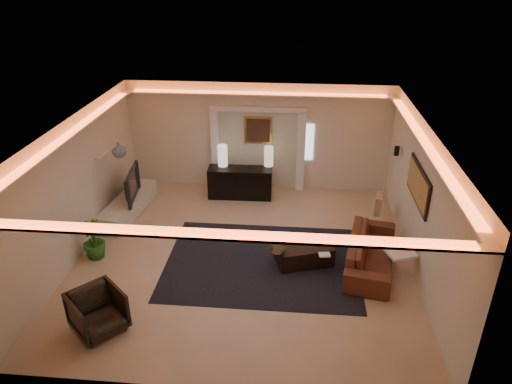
# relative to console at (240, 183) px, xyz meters

# --- Properties ---
(floor) EXTENTS (7.00, 7.00, 0.00)m
(floor) POSITION_rel_console_xyz_m (0.42, -2.80, -0.40)
(floor) COLOR tan
(floor) RESTS_ON ground
(ceiling) EXTENTS (7.00, 7.00, 0.00)m
(ceiling) POSITION_rel_console_xyz_m (0.42, -2.80, 2.50)
(ceiling) COLOR white
(ceiling) RESTS_ON ground
(wall_back) EXTENTS (7.00, 0.00, 7.00)m
(wall_back) POSITION_rel_console_xyz_m (0.42, 0.70, 1.05)
(wall_back) COLOR beige
(wall_back) RESTS_ON ground
(wall_front) EXTENTS (7.00, 0.00, 7.00)m
(wall_front) POSITION_rel_console_xyz_m (0.42, -6.30, 1.05)
(wall_front) COLOR beige
(wall_front) RESTS_ON ground
(wall_left) EXTENTS (0.00, 7.00, 7.00)m
(wall_left) POSITION_rel_console_xyz_m (-3.08, -2.80, 1.05)
(wall_left) COLOR beige
(wall_left) RESTS_ON ground
(wall_right) EXTENTS (0.00, 7.00, 7.00)m
(wall_right) POSITION_rel_console_xyz_m (3.92, -2.80, 1.05)
(wall_right) COLOR beige
(wall_right) RESTS_ON ground
(cove_soffit) EXTENTS (7.00, 7.00, 0.04)m
(cove_soffit) POSITION_rel_console_xyz_m (0.42, -2.80, 2.22)
(cove_soffit) COLOR silver
(cove_soffit) RESTS_ON ceiling
(daylight_slit) EXTENTS (0.25, 0.03, 1.00)m
(daylight_slit) POSITION_rel_console_xyz_m (1.77, 0.68, 0.95)
(daylight_slit) COLOR white
(daylight_slit) RESTS_ON wall_back
(area_rug) EXTENTS (4.00, 3.00, 0.01)m
(area_rug) POSITION_rel_console_xyz_m (0.82, -3.00, -0.39)
(area_rug) COLOR black
(area_rug) RESTS_ON ground
(pilaster_left) EXTENTS (0.22, 0.20, 2.20)m
(pilaster_left) POSITION_rel_console_xyz_m (-0.73, 0.60, 0.70)
(pilaster_left) COLOR silver
(pilaster_left) RESTS_ON ground
(pilaster_right) EXTENTS (0.22, 0.20, 2.20)m
(pilaster_right) POSITION_rel_console_xyz_m (1.57, 0.60, 0.70)
(pilaster_right) COLOR silver
(pilaster_right) RESTS_ON ground
(alcove_header) EXTENTS (2.52, 0.20, 0.12)m
(alcove_header) POSITION_rel_console_xyz_m (0.42, 0.60, 1.85)
(alcove_header) COLOR silver
(alcove_header) RESTS_ON wall_back
(painting_frame) EXTENTS (0.74, 0.04, 0.74)m
(painting_frame) POSITION_rel_console_xyz_m (0.42, 0.67, 1.25)
(painting_frame) COLOR tan
(painting_frame) RESTS_ON wall_back
(painting_canvas) EXTENTS (0.62, 0.02, 0.62)m
(painting_canvas) POSITION_rel_console_xyz_m (0.42, 0.65, 1.25)
(painting_canvas) COLOR #4C2D1E
(painting_canvas) RESTS_ON wall_back
(art_panel_frame) EXTENTS (0.04, 1.64, 0.74)m
(art_panel_frame) POSITION_rel_console_xyz_m (3.89, -2.50, 1.30)
(art_panel_frame) COLOR black
(art_panel_frame) RESTS_ON wall_right
(art_panel_gold) EXTENTS (0.02, 1.50, 0.62)m
(art_panel_gold) POSITION_rel_console_xyz_m (3.86, -2.50, 1.30)
(art_panel_gold) COLOR tan
(art_panel_gold) RESTS_ON wall_right
(wall_sconce) EXTENTS (0.12, 0.12, 0.22)m
(wall_sconce) POSITION_rel_console_xyz_m (3.80, -0.60, 1.28)
(wall_sconce) COLOR black
(wall_sconce) RESTS_ON wall_right
(wall_niche) EXTENTS (0.10, 0.55, 0.04)m
(wall_niche) POSITION_rel_console_xyz_m (-3.02, -1.40, 1.25)
(wall_niche) COLOR silver
(wall_niche) RESTS_ON wall_left
(console) EXTENTS (1.68, 0.55, 0.83)m
(console) POSITION_rel_console_xyz_m (0.00, 0.00, 0.00)
(console) COLOR black
(console) RESTS_ON ground
(lamp_left) EXTENTS (0.27, 0.27, 0.57)m
(lamp_left) POSITION_rel_console_xyz_m (-0.47, 0.15, 0.69)
(lamp_left) COLOR silver
(lamp_left) RESTS_ON console
(lamp_right) EXTENTS (0.29, 0.29, 0.53)m
(lamp_right) POSITION_rel_console_xyz_m (0.73, 0.26, 0.69)
(lamp_right) COLOR beige
(lamp_right) RESTS_ON console
(media_ledge) EXTENTS (0.85, 2.32, 0.42)m
(media_ledge) POSITION_rel_console_xyz_m (-2.66, -1.20, -0.18)
(media_ledge) COLOR beige
(media_ledge) RESTS_ON ground
(tv) EXTENTS (1.30, 0.35, 0.74)m
(tv) POSITION_rel_console_xyz_m (-2.60, -1.18, 0.42)
(tv) COLOR black
(tv) RESTS_ON media_ledge
(figurine) EXTENTS (0.19, 0.19, 0.39)m
(figurine) POSITION_rel_console_xyz_m (-2.64, -0.54, 0.24)
(figurine) COLOR #4B3027
(figurine) RESTS_ON media_ledge
(ginger_jar) EXTENTS (0.43, 0.43, 0.34)m
(ginger_jar) POSITION_rel_console_xyz_m (-2.56, -1.52, 1.44)
(ginger_jar) COLOR #4C5F77
(ginger_jar) RESTS_ON wall_niche
(plant) EXTENTS (0.53, 0.53, 0.84)m
(plant) POSITION_rel_console_xyz_m (-2.73, -3.10, 0.02)
(plant) COLOR #285F19
(plant) RESTS_ON ground
(sofa) EXTENTS (2.39, 1.32, 0.66)m
(sofa) POSITION_rel_console_xyz_m (3.05, -2.89, -0.07)
(sofa) COLOR #372A1B
(sofa) RESTS_ON ground
(throw_blanket) EXTENTS (0.65, 0.59, 0.06)m
(throw_blanket) POSITION_rel_console_xyz_m (3.57, -3.21, 0.15)
(throw_blanket) COLOR silver
(throw_blanket) RESTS_ON sofa
(throw_pillow) EXTENTS (0.22, 0.48, 0.46)m
(throw_pillow) POSITION_rel_console_xyz_m (3.42, -1.16, 0.15)
(throw_pillow) COLOR tan
(throw_pillow) RESTS_ON sofa
(coffee_table) EXTENTS (1.27, 0.93, 0.42)m
(coffee_table) POSITION_rel_console_xyz_m (1.69, -2.92, -0.20)
(coffee_table) COLOR black
(coffee_table) RESTS_ON ground
(bowl) EXTENTS (0.45, 0.45, 0.08)m
(bowl) POSITION_rel_console_xyz_m (1.12, -3.23, 0.05)
(bowl) COLOR #302418
(bowl) RESTS_ON coffee_table
(magazine) EXTENTS (0.25, 0.19, 0.03)m
(magazine) POSITION_rel_console_xyz_m (2.09, -3.23, 0.02)
(magazine) COLOR silver
(magazine) RESTS_ON coffee_table
(armchair) EXTENTS (1.16, 1.15, 0.75)m
(armchair) POSITION_rel_console_xyz_m (-1.80, -5.21, -0.02)
(armchair) COLOR black
(armchair) RESTS_ON ground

